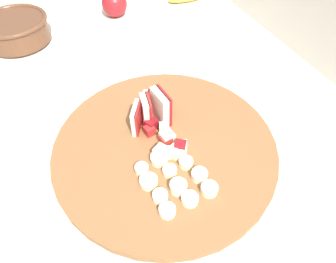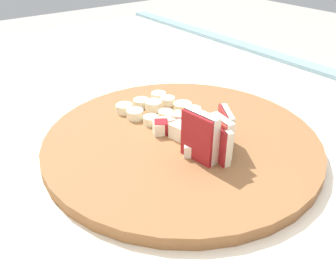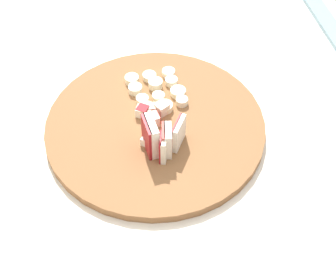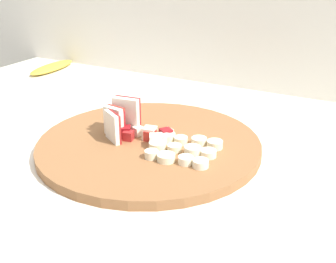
{
  "view_description": "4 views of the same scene",
  "coord_description": "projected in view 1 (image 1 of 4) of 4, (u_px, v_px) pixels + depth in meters",
  "views": [
    {
      "loc": [
        0.25,
        -0.1,
        1.29
      ],
      "look_at": [
        -0.05,
        0.03,
        0.91
      ],
      "focal_mm": 30.89,
      "sensor_mm": 36.0,
      "label": 1
    },
    {
      "loc": [
        -0.38,
        0.3,
        1.16
      ],
      "look_at": [
        -0.04,
        0.04,
        0.91
      ],
      "focal_mm": 38.7,
      "sensor_mm": 36.0,
      "label": 2
    },
    {
      "loc": [
        -0.63,
        0.1,
        1.54
      ],
      "look_at": [
        -0.06,
        -0.0,
        0.9
      ],
      "focal_mm": 52.92,
      "sensor_mm": 36.0,
      "label": 3
    },
    {
      "loc": [
        0.31,
        -0.55,
        1.2
      ],
      "look_at": [
        -0.02,
        0.04,
        0.91
      ],
      "focal_mm": 44.63,
      "sensor_mm": 36.0,
      "label": 4
    }
  ],
  "objects": [
    {
      "name": "tiled_countertop",
      "position": [
        166.0,
        255.0,
        0.82
      ],
      "size": [
        1.43,
        0.86,
        0.89
      ],
      "color": "silver",
      "rests_on": "ground"
    },
    {
      "name": "tile_backsplash",
      "position": [
        328.0,
        147.0,
        0.73
      ],
      "size": [
        2.4,
        0.04,
        1.43
      ],
      "primitive_type": "cube",
      "color": "silver",
      "rests_on": "ground"
    },
    {
      "name": "cutting_board",
      "position": [
        165.0,
        146.0,
        0.51
      ],
      "size": [
        0.39,
        0.39,
        0.02
      ],
      "primitive_type": "cylinder",
      "color": "brown",
      "rests_on": "tiled_countertop"
    },
    {
      "name": "apple_wedge_fan",
      "position": [
        151.0,
        110.0,
        0.52
      ],
      "size": [
        0.06,
        0.08,
        0.06
      ],
      "color": "#A32323",
      "rests_on": "cutting_board"
    },
    {
      "name": "apple_dice_pile",
      "position": [
        166.0,
        138.0,
        0.5
      ],
      "size": [
        0.1,
        0.06,
        0.02
      ],
      "color": "#EFE5CC",
      "rests_on": "cutting_board"
    },
    {
      "name": "banana_slice_rows",
      "position": [
        175.0,
        177.0,
        0.45
      ],
      "size": [
        0.12,
        0.11,
        0.02
      ],
      "color": "#F4EAC6",
      "rests_on": "cutting_board"
    },
    {
      "name": "ceramic_bowl",
      "position": [
        16.0,
        29.0,
        0.72
      ],
      "size": [
        0.17,
        0.17,
        0.06
      ],
      "color": "brown",
      "rests_on": "tiled_countertop"
    },
    {
      "name": "whole_apple",
      "position": [
        114.0,
        4.0,
        0.81
      ],
      "size": [
        0.07,
        0.07,
        0.07
      ],
      "primitive_type": "sphere",
      "color": "maroon",
      "rests_on": "tiled_countertop"
    }
  ]
}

